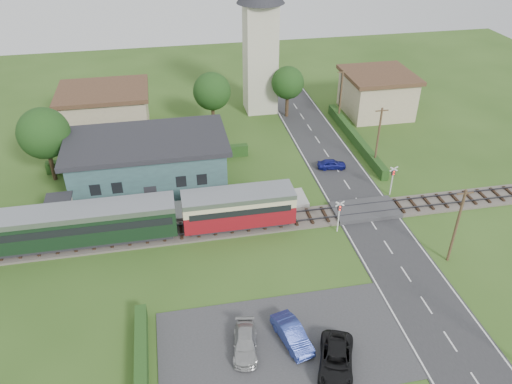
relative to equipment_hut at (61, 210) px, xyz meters
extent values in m
plane|color=#2D4C19|center=(18.00, -5.20, -1.75)|extent=(120.00, 120.00, 0.00)
cube|color=#4C443D|center=(18.00, -3.20, -1.65)|extent=(76.00, 3.20, 0.20)
cube|color=#3F3F47|center=(18.00, -3.92, -1.33)|extent=(76.00, 0.08, 0.15)
cube|color=#3F3F47|center=(18.00, -2.48, -1.33)|extent=(76.00, 0.08, 0.15)
cube|color=#28282B|center=(28.00, -5.20, -1.72)|extent=(6.00, 70.00, 0.05)
cube|color=#333335|center=(16.50, -17.20, -1.71)|extent=(17.00, 9.00, 0.08)
cube|color=#333335|center=(28.00, -3.20, -1.52)|extent=(6.20, 3.40, 0.45)
cube|color=gray|center=(8.00, 0.00, -1.52)|extent=(30.00, 3.00, 0.45)
cube|color=beige|center=(0.00, 0.00, -0.10)|extent=(2.00, 2.00, 2.40)
cube|color=#232328|center=(0.00, 0.00, 1.18)|extent=(2.30, 2.30, 0.15)
cube|color=#3C696A|center=(8.00, 5.80, 0.65)|extent=(15.00, 8.00, 4.80)
cube|color=#232328|center=(8.00, 5.80, 3.30)|extent=(16.00, 9.00, 0.50)
cube|color=#232328|center=(8.00, 1.86, -0.65)|extent=(1.20, 0.12, 2.20)
cube|color=black|center=(3.00, 1.86, 0.65)|extent=(1.00, 0.12, 1.20)
cube|color=black|center=(5.00, 1.86, 0.65)|extent=(1.00, 0.12, 1.20)
cube|color=black|center=(11.00, 1.86, 0.65)|extent=(1.00, 0.12, 1.20)
cube|color=black|center=(13.00, 1.86, 0.65)|extent=(1.00, 0.12, 1.20)
cube|color=#232328|center=(15.76, -3.20, -1.16)|extent=(9.00, 2.20, 0.50)
cube|color=maroon|center=(15.76, -3.20, -0.16)|extent=(10.00, 2.80, 1.80)
cube|color=beige|center=(15.76, -3.20, 1.09)|extent=(10.00, 2.82, 0.90)
cube|color=black|center=(15.76, -3.20, 0.74)|extent=(9.00, 2.88, 0.60)
cube|color=gray|center=(15.76, -3.20, 1.74)|extent=(10.00, 2.90, 0.45)
cube|color=#232328|center=(2.16, -3.20, -1.16)|extent=(15.20, 2.20, 0.50)
cube|color=black|center=(2.16, -3.20, 0.34)|extent=(16.00, 2.80, 2.60)
cube|color=black|center=(2.16, -3.20, 0.74)|extent=(15.40, 2.86, 0.70)
cube|color=gray|center=(2.16, -3.20, 1.74)|extent=(16.00, 2.90, 0.50)
cube|color=beige|center=(23.00, 22.80, 5.25)|extent=(4.00, 4.00, 14.00)
cube|color=tan|center=(3.00, 19.80, 0.75)|extent=(10.00, 8.00, 5.00)
cube|color=#472D1E|center=(3.00, 19.80, 3.50)|extent=(10.80, 8.80, 0.50)
cube|color=tan|center=(38.00, 18.80, 0.75)|extent=(8.00, 8.00, 5.00)
cube|color=#472D1E|center=(38.00, 18.80, 3.50)|extent=(8.80, 8.80, 0.50)
cube|color=#193814|center=(7.00, -17.20, -1.15)|extent=(0.80, 9.00, 1.20)
cube|color=#193814|center=(32.20, 10.80, -1.15)|extent=(0.80, 18.00, 1.20)
cube|color=#193814|center=(8.00, 10.30, -1.10)|extent=(22.00, 0.80, 1.30)
cylinder|color=#332316|center=(-2.00, 8.80, 0.32)|extent=(0.44, 0.44, 4.12)
sphere|color=#143311|center=(-2.00, 8.80, 3.65)|extent=(5.20, 5.20, 5.20)
cylinder|color=#332316|center=(16.00, 17.80, 0.18)|extent=(0.44, 0.44, 3.85)
sphere|color=#143311|center=(16.00, 17.80, 3.29)|extent=(4.60, 4.60, 4.60)
cylinder|color=#332316|center=(26.00, 19.80, 0.04)|extent=(0.44, 0.44, 3.58)
sphere|color=#143311|center=(26.00, 19.80, 2.93)|extent=(4.20, 4.20, 4.20)
cylinder|color=#473321|center=(32.20, -11.20, 1.75)|extent=(0.22, 0.22, 7.00)
cube|color=#473321|center=(32.20, -11.20, 4.95)|extent=(1.40, 0.10, 0.10)
cylinder|color=#473321|center=(32.20, 4.80, 1.75)|extent=(0.22, 0.22, 7.00)
cube|color=#473321|center=(32.20, 4.80, 4.95)|extent=(1.40, 0.10, 0.10)
cylinder|color=#473321|center=(32.20, 16.80, 1.75)|extent=(0.22, 0.22, 7.00)
cube|color=#473321|center=(32.20, 16.80, 4.95)|extent=(1.40, 0.10, 0.10)
cylinder|color=silver|center=(24.40, -5.60, -0.25)|extent=(0.12, 0.12, 3.00)
cube|color=#232328|center=(24.40, -5.60, 0.85)|extent=(0.35, 0.18, 0.55)
sphere|color=#FF190C|center=(24.40, -5.72, 1.00)|extent=(0.14, 0.14, 0.14)
sphere|color=#FF190C|center=(24.40, -5.72, 0.70)|extent=(0.14, 0.14, 0.14)
cube|color=silver|center=(24.40, -5.60, 1.25)|extent=(0.84, 0.05, 0.55)
cube|color=silver|center=(24.40, -5.60, 1.25)|extent=(0.84, 0.05, 0.55)
cylinder|color=silver|center=(31.60, -0.80, -0.25)|extent=(0.12, 0.12, 3.00)
cube|color=#232328|center=(31.60, -0.80, 0.85)|extent=(0.35, 0.18, 0.55)
sphere|color=#FF190C|center=(31.60, -0.92, 1.00)|extent=(0.14, 0.14, 0.14)
sphere|color=#FF190C|center=(31.60, -0.92, 0.70)|extent=(0.14, 0.14, 0.14)
cube|color=silver|center=(31.60, -0.80, 1.25)|extent=(0.84, 0.05, 0.55)
cube|color=silver|center=(31.60, -0.80, 1.25)|extent=(0.84, 0.05, 0.55)
cylinder|color=#3F3F47|center=(-4.00, 14.80, 0.75)|extent=(0.14, 0.14, 5.00)
sphere|color=orange|center=(-4.00, 14.80, 3.25)|extent=(0.30, 0.30, 0.30)
cylinder|color=#3F3F47|center=(34.00, 21.80, 0.75)|extent=(0.14, 0.14, 5.00)
sphere|color=orange|center=(34.00, 21.80, 3.25)|extent=(0.30, 0.30, 0.30)
imported|color=navy|center=(27.47, 5.35, -1.17)|extent=(3.23, 1.68, 1.05)
imported|color=navy|center=(17.19, -17.08, -1.00)|extent=(2.38, 4.29, 1.34)
imported|color=#A1A1A1|center=(13.90, -17.15, -1.10)|extent=(2.25, 4.14, 1.14)
imported|color=black|center=(19.46, -19.70, -1.01)|extent=(3.68, 5.17, 1.31)
imported|color=gray|center=(15.72, -0.39, -0.44)|extent=(0.67, 0.48, 1.71)
imported|color=gray|center=(4.00, -0.79, -0.31)|extent=(0.81, 1.01, 1.98)
camera|label=1|loc=(10.27, -39.65, 25.75)|focal=35.00mm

